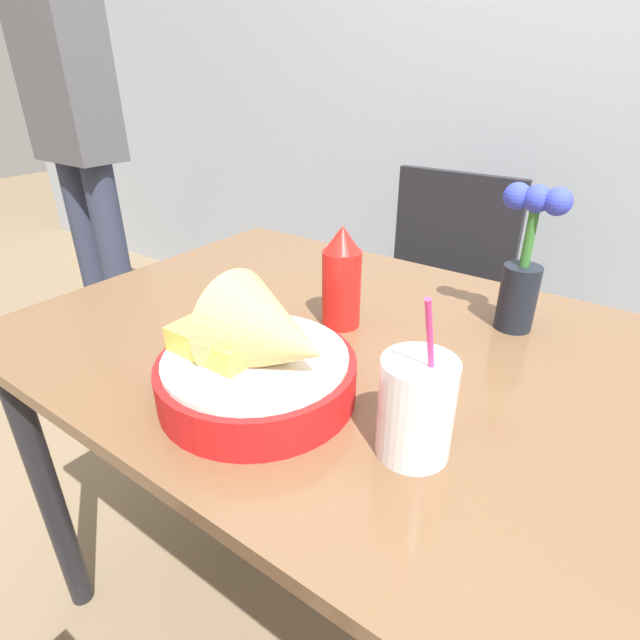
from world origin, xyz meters
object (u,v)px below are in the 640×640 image
Objects in this scene: chair_far_window at (437,291)px; drink_cup at (416,411)px; person_standing at (72,109)px; ketchup_bottle at (342,279)px; food_basket at (262,360)px; flower_vase at (524,264)px.

drink_cup is at bearing -68.94° from chair_far_window.
person_standing is (-1.60, 0.55, 0.23)m from drink_cup.
ketchup_bottle is at bearing 138.50° from drink_cup.
chair_far_window is at bearing 111.06° from drink_cup.
food_basket is 0.48m from flower_vase.
person_standing is (-1.60, 0.15, 0.17)m from flower_vase.
ketchup_bottle is (-0.04, 0.25, 0.03)m from food_basket.
food_basket is at bearing -173.25° from drink_cup.
flower_vase is 1.62m from person_standing.
flower_vase is at bearing -5.46° from person_standing.
person_standing is (-1.38, 0.58, 0.23)m from food_basket.
chair_far_window is 1.39m from person_standing.
ketchup_bottle is (0.11, -0.72, 0.31)m from chair_far_window.
drink_cup is (0.22, 0.03, -0.00)m from food_basket.
person_standing is at bearing 166.37° from ketchup_bottle.
chair_far_window is at bearing 123.70° from flower_vase.
flower_vase is (0.22, 0.43, 0.06)m from food_basket.
ketchup_bottle is 0.35m from drink_cup.
flower_vase is at bearing -56.30° from chair_far_window.
person_standing is (-1.34, 0.33, 0.20)m from ketchup_bottle.
food_basket is (0.15, -0.98, 0.28)m from chair_far_window.
flower_vase is at bearing 90.02° from drink_cup.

